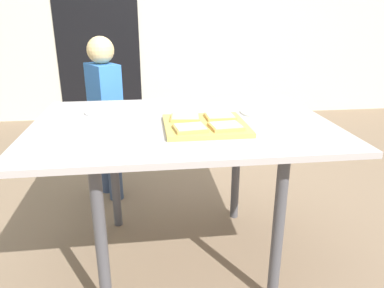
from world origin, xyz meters
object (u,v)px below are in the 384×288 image
(dining_table, at_px, (182,137))
(pizza_slice_near_right, at_px, (226,126))
(pizza_slice_far_right, at_px, (220,116))
(child_left, at_px, (105,110))
(pizza_slice_near_left, at_px, (190,128))
(pizza_slice_far_left, at_px, (185,117))
(plate_white_left, at_px, (110,111))
(plate_white_right, at_px, (265,112))
(cutting_board, at_px, (205,125))

(dining_table, distance_m, pizza_slice_near_right, 0.26)
(pizza_slice_far_right, bearing_deg, child_left, 126.98)
(pizza_slice_near_left, height_order, pizza_slice_far_right, same)
(pizza_slice_far_left, xyz_separation_m, plate_white_left, (-0.35, 0.24, -0.02))
(child_left, bearing_deg, pizza_slice_far_left, -60.96)
(plate_white_right, bearing_deg, pizza_slice_far_right, -153.52)
(dining_table, xyz_separation_m, pizza_slice_near_left, (0.01, -0.18, 0.10))
(dining_table, relative_size, plate_white_right, 5.49)
(pizza_slice_far_right, relative_size, plate_white_right, 0.53)
(dining_table, xyz_separation_m, plate_white_left, (-0.33, 0.21, 0.08))
(plate_white_right, xyz_separation_m, child_left, (-0.83, 0.64, -0.13))
(plate_white_right, height_order, child_left, child_left)
(pizza_slice_near_right, distance_m, child_left, 1.09)
(cutting_board, relative_size, pizza_slice_far_right, 2.69)
(cutting_board, distance_m, plate_white_right, 0.38)
(dining_table, relative_size, pizza_slice_far_right, 10.27)
(pizza_slice_near_right, height_order, pizza_slice_far_left, same)
(pizza_slice_far_right, relative_size, child_left, 0.12)
(pizza_slice_far_right, height_order, plate_white_left, pizza_slice_far_right)
(pizza_slice_near_right, relative_size, child_left, 0.13)
(pizza_slice_near_left, xyz_separation_m, pizza_slice_far_right, (0.15, 0.15, 0.00))
(dining_table, relative_size, pizza_slice_near_right, 9.64)
(pizza_slice_near_left, relative_size, plate_white_right, 0.58)
(dining_table, distance_m, pizza_slice_far_left, 0.10)
(pizza_slice_near_left, bearing_deg, plate_white_left, 131.49)
(pizza_slice_near_left, relative_size, plate_white_left, 0.58)
(dining_table, distance_m, plate_white_left, 0.40)
(pizza_slice_far_left, distance_m, pizza_slice_far_right, 0.15)
(dining_table, xyz_separation_m, pizza_slice_far_right, (0.16, -0.03, 0.10))
(pizza_slice_far_right, bearing_deg, pizza_slice_near_right, -92.19)
(pizza_slice_near_left, height_order, child_left, child_left)
(cutting_board, distance_m, pizza_slice_near_left, 0.11)
(cutting_board, height_order, pizza_slice_near_right, pizza_slice_near_right)
(cutting_board, xyz_separation_m, pizza_slice_near_right, (0.07, -0.08, 0.02))
(dining_table, distance_m, pizza_slice_near_left, 0.21)
(cutting_board, bearing_deg, plate_white_right, 30.70)
(plate_white_left, bearing_deg, plate_white_right, -8.85)
(pizza_slice_near_right, xyz_separation_m, pizza_slice_far_right, (0.01, 0.15, 0.00))
(cutting_board, relative_size, child_left, 0.33)
(dining_table, bearing_deg, pizza_slice_far_left, -66.62)
(plate_white_left, bearing_deg, dining_table, -32.31)
(plate_white_left, relative_size, plate_white_right, 1.00)
(pizza_slice_far_left, bearing_deg, plate_white_left, 145.44)
(pizza_slice_near_left, bearing_deg, child_left, 114.87)
(pizza_slice_near_right, bearing_deg, pizza_slice_far_left, 134.59)
(pizza_slice_near_right, bearing_deg, child_left, 122.03)
(dining_table, bearing_deg, plate_white_left, 147.69)
(plate_white_left, xyz_separation_m, plate_white_right, (0.75, -0.12, 0.00))
(dining_table, relative_size, plate_white_left, 5.49)
(cutting_board, height_order, pizza_slice_near_left, pizza_slice_near_left)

